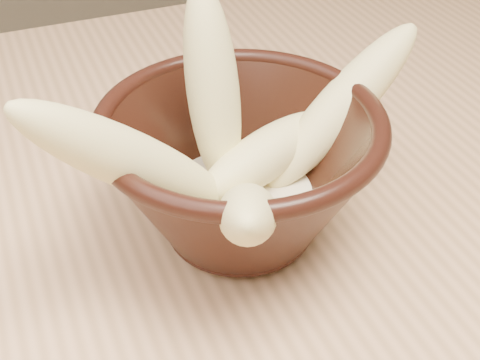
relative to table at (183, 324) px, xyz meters
name	(u,v)px	position (x,y,z in m)	size (l,w,h in m)	color
table	(183,324)	(0.00, 0.00, 0.00)	(1.20, 0.80, 0.75)	tan
bowl	(240,169)	(0.05, 0.00, 0.14)	(0.19, 0.19, 0.10)	black
milk_puddle	(240,199)	(0.05, 0.00, 0.11)	(0.10, 0.10, 0.01)	beige
banana_upright	(213,90)	(0.04, 0.03, 0.18)	(0.03, 0.03, 0.14)	#EEDC8C
banana_left	(135,162)	(-0.03, -0.02, 0.17)	(0.03, 0.03, 0.17)	#EEDC8C
banana_right	(342,106)	(0.13, 0.01, 0.16)	(0.03, 0.03, 0.15)	#EEDC8C
banana_across	(265,155)	(0.07, 0.00, 0.14)	(0.03, 0.03, 0.12)	#EEDC8C
banana_front	(248,214)	(0.03, -0.06, 0.15)	(0.03, 0.03, 0.12)	#EEDC8C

